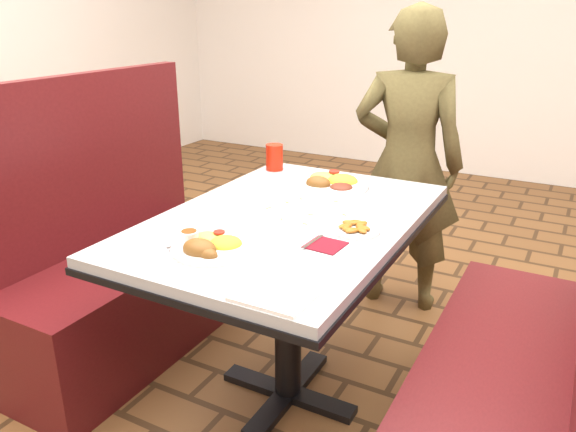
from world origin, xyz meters
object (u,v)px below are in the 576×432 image
object	(u,v)px
red_tumbler	(274,157)
dining_table	(288,242)
booth_bench_left	(126,276)
near_dinner_plate	(210,242)
booth_bench_right	(517,388)
diner_person	(407,164)
far_dinner_plate	(332,180)
plantain_plate	(355,229)

from	to	relation	value
red_tumbler	dining_table	bearing A→B (deg)	-55.79
dining_table	booth_bench_left	xyz separation A→B (m)	(-0.80, 0.00, -0.32)
dining_table	near_dinner_plate	distance (m)	0.39
booth_bench_right	diner_person	xyz separation A→B (m)	(-0.67, 0.96, 0.39)
booth_bench_right	diner_person	distance (m)	1.23
far_dinner_plate	red_tumbler	distance (m)	0.34
dining_table	booth_bench_left	size ratio (longest dim) A/B	1.01
plantain_plate	red_tumbler	world-z (taller)	red_tumbler
diner_person	booth_bench_left	bearing A→B (deg)	37.45
diner_person	red_tumbler	distance (m)	0.66
near_dinner_plate	plantain_plate	size ratio (longest dim) A/B	1.49
booth_bench_right	near_dinner_plate	xyz separation A→B (m)	(-0.86, -0.36, 0.45)
dining_table	booth_bench_right	distance (m)	0.86
booth_bench_right	plantain_plate	bearing A→B (deg)	-177.51
dining_table	booth_bench_right	world-z (taller)	booth_bench_right
diner_person	far_dinner_plate	bearing A→B (deg)	68.29
plantain_plate	far_dinner_plate	bearing A→B (deg)	122.85
dining_table	far_dinner_plate	world-z (taller)	far_dinner_plate
near_dinner_plate	plantain_plate	xyz separation A→B (m)	(0.32, 0.34, -0.02)
booth_bench_right	near_dinner_plate	distance (m)	1.04
booth_bench_left	near_dinner_plate	xyz separation A→B (m)	(0.74, -0.36, 0.45)
booth_bench_right	red_tumbler	bearing A→B (deg)	156.72
dining_table	red_tumbler	xyz separation A→B (m)	(-0.33, 0.49, 0.15)
near_dinner_plate	dining_table	bearing A→B (deg)	80.15
booth_bench_right	diner_person	size ratio (longest dim) A/B	0.83
booth_bench_right	far_dinner_plate	xyz separation A→B (m)	(-0.81, 0.38, 0.45)
near_dinner_plate	red_tumbler	distance (m)	0.89
dining_table	diner_person	distance (m)	0.97
diner_person	near_dinner_plate	size ratio (longest dim) A/B	6.00
near_dinner_plate	red_tumbler	world-z (taller)	red_tumbler
dining_table	diner_person	world-z (taller)	diner_person
dining_table	near_dinner_plate	size ratio (longest dim) A/B	5.03
booth_bench_left	diner_person	world-z (taller)	diner_person
plantain_plate	booth_bench_right	bearing A→B (deg)	2.49
far_dinner_plate	red_tumbler	world-z (taller)	red_tumbler
far_dinner_plate	red_tumbler	bearing A→B (deg)	162.15
diner_person	red_tumbler	bearing A→B (deg)	37.31
diner_person	far_dinner_plate	world-z (taller)	diner_person
plantain_plate	near_dinner_plate	bearing A→B (deg)	-133.02
booth_bench_right	booth_bench_left	bearing A→B (deg)	180.00
far_dinner_plate	plantain_plate	bearing A→B (deg)	-57.15
plantain_plate	red_tumbler	xyz separation A→B (m)	(-0.58, 0.51, 0.05)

